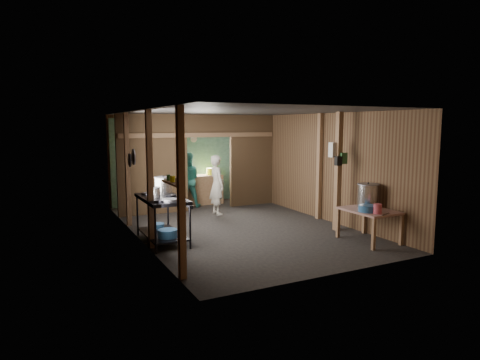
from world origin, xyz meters
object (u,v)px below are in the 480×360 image
stock_pot (368,196)px  yellow_tub (212,172)px  prep_table (369,225)px  gas_range (162,220)px  pink_bucket (378,209)px  cook (217,185)px  stove_pot_large (163,185)px

stock_pot → yellow_tub: 5.20m
prep_table → yellow_tub: 5.42m
prep_table → yellow_tub: yellow_tub is taller
gas_range → prep_table: gas_range is taller
pink_bucket → cook: cook is taller
prep_table → stock_pot: 0.62m
gas_range → cook: bearing=43.6°
stock_pot → cook: cook is taller
stove_pot_large → yellow_tub: (2.36, 2.99, -0.12)m
pink_bucket → prep_table: bearing=69.1°
stove_pot_large → yellow_tub: 3.82m
prep_table → yellow_tub: size_ratio=3.11×
stove_pot_large → pink_bucket: bearing=-37.6°
pink_bucket → stove_pot_large: bearing=142.4°
stove_pot_large → gas_range: bearing=-110.2°
stock_pot → yellow_tub: bearing=104.9°
gas_range → pink_bucket: (3.57, -2.16, 0.28)m
stove_pot_large → pink_bucket: (3.40, -2.62, -0.33)m
stock_pot → pink_bucket: size_ratio=2.67×
gas_range → cook: (2.02, 1.92, 0.32)m
yellow_tub → prep_table: bearing=-77.4°
stock_pot → yellow_tub: size_ratio=1.44×
stove_pot_large → cook: cook is taller
stock_pot → yellow_tub: (-1.34, 5.03, 0.07)m
pink_bucket → yellow_tub: bearing=100.5°
stove_pot_large → cook: (1.85, 1.46, -0.29)m
stove_pot_large → yellow_tub: size_ratio=1.04×
stock_pot → prep_table: bearing=-126.0°
stock_pot → pink_bucket: stock_pot is taller
stove_pot_large → stock_pot: 4.23m
yellow_tub → cook: cook is taller
gas_range → prep_table: size_ratio=1.41×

